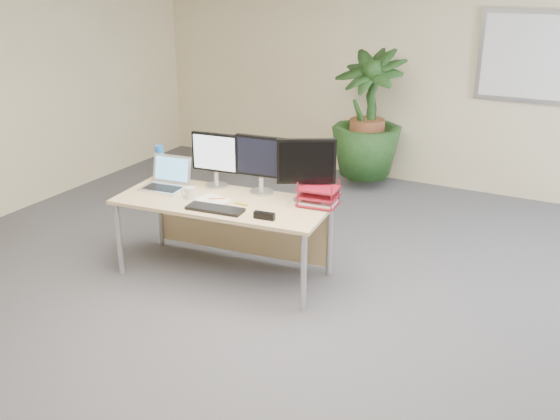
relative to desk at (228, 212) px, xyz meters
The scene contains 17 objects.
floor 1.33m from the desk, 52.15° to the right, with size 8.00×8.00×0.00m, color #47474C.
back_wall 3.23m from the desk, 76.08° to the left, with size 7.00×0.04×2.70m, color beige.
whiteboard 3.72m from the desk, 56.94° to the left, with size 1.30×0.04×0.95m.
desk is the anchor object (origin of this frame).
floor_plant 2.59m from the desk, 84.53° to the left, with size 0.84×0.84×1.50m, color #143814.
monitor_left 0.49m from the desk, 143.40° to the left, with size 0.42×0.19×0.47m.
monitor_right 0.50m from the desk, 45.67° to the left, with size 0.44×0.20×0.49m.
monitor_dark 0.78m from the desk, 16.99° to the left, with size 0.43×0.26×0.52m.
laptop 0.62m from the desk, behind, with size 0.39×0.35×0.26m.
keyboard 0.35m from the desk, 75.66° to the right, with size 0.45×0.15×0.03m, color black.
coffee_mug 0.36m from the desk, 143.82° to the right, with size 0.12×0.09×0.10m.
spiral_notebook 0.21m from the desk, 111.08° to the right, with size 0.26×0.19×0.01m, color white.
orange_pen 0.20m from the desk, 105.73° to the right, with size 0.01×0.01×0.13m, color orange.
yellow_highlighter 0.27m from the desk, 29.56° to the right, with size 0.02×0.02×0.12m, color yellow.
water_bottle 0.84m from the desk, behind, with size 0.08×0.08×0.30m.
letter_tray 0.78m from the desk, 12.75° to the left, with size 0.32×0.26×0.14m.
stapler 0.60m from the desk, 29.62° to the right, with size 0.16×0.04×0.05m, color black.
Camera 1 is at (1.87, -3.07, 2.42)m, focal length 40.00 mm.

